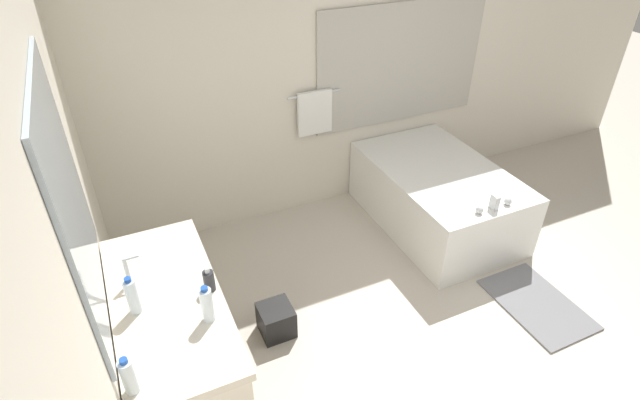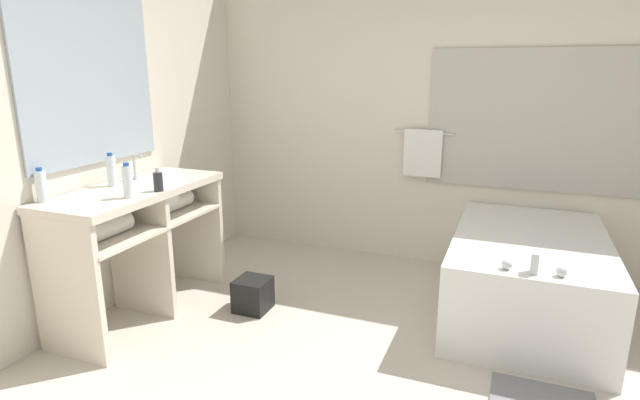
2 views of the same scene
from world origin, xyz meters
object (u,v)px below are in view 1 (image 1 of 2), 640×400
water_bottle_2 (129,376)px  soap_dispenser (209,280)px  water_bottle_3 (132,296)px  waste_bin (276,320)px  water_bottle_1 (207,305)px  bathtub (437,194)px

water_bottle_2 → soap_dispenser: size_ratio=1.36×
water_bottle_3 → waste_bin: 1.28m
water_bottle_1 → bathtub: bearing=26.9°
bathtub → soap_dispenser: soap_dispenser is taller
soap_dispenser → waste_bin: bearing=36.7°
bathtub → water_bottle_1: 2.70m
water_bottle_3 → soap_dispenser: water_bottle_3 is taller
water_bottle_1 → water_bottle_3: bearing=147.2°
bathtub → water_bottle_3: size_ratio=6.86×
water_bottle_1 → water_bottle_2: (-0.40, -0.26, -0.00)m
water_bottle_2 → soap_dispenser: bearing=45.6°
water_bottle_1 → soap_dispenser: bearing=74.4°
water_bottle_3 → waste_bin: size_ratio=0.96×
water_bottle_3 → waste_bin: water_bottle_3 is taller
water_bottle_1 → soap_dispenser: size_ratio=1.43×
bathtub → water_bottle_2: 3.16m
water_bottle_1 → waste_bin: 1.18m
soap_dispenser → bathtub: bearing=23.3°
water_bottle_2 → waste_bin: bearing=41.4°
soap_dispenser → waste_bin: (0.46, 0.35, -0.86)m
bathtub → water_bottle_1: water_bottle_1 is taller
bathtub → water_bottle_1: bearing=-153.1°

